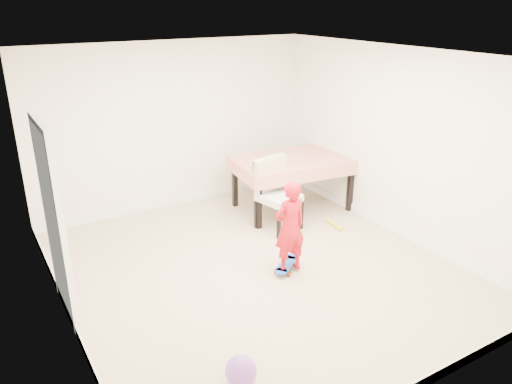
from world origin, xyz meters
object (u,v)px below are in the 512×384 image
skateboard (287,266)px  child (290,230)px  dining_table (292,183)px  balloon (241,371)px  dining_chair (279,195)px

skateboard → child: size_ratio=0.48×
dining_table → child: bearing=-119.1°
skateboard → balloon: (-1.47, -1.44, 0.10)m
child → balloon: bearing=44.0°
dining_table → skateboard: 2.00m
dining_table → balloon: 4.02m
child → balloon: (-1.45, -1.37, -0.44)m
skateboard → child: 0.54m
skateboard → dining_chair: bearing=26.5°
dining_chair → dining_table: bearing=29.9°
dining_table → balloon: size_ratio=6.37×
dining_table → dining_chair: dining_chair is taller
child → balloon: child is taller
dining_table → skateboard: bearing=-119.8°
skateboard → dining_table: bearing=18.6°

